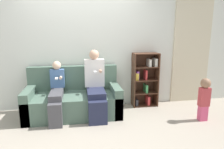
{
  "coord_description": "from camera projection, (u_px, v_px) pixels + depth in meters",
  "views": [
    {
      "loc": [
        -0.09,
        -3.28,
        1.61
      ],
      "look_at": [
        0.55,
        0.56,
        0.77
      ],
      "focal_mm": 32.0,
      "sensor_mm": 36.0,
      "label": 1
    }
  ],
  "objects": [
    {
      "name": "couch",
      "position": [
        74.0,
        100.0,
        3.91
      ],
      "size": [
        1.79,
        0.83,
        0.93
      ],
      "color": "#4C6656",
      "rests_on": "ground_plane"
    },
    {
      "name": "curtain_panel",
      "position": [
        191.0,
        52.0,
        4.54
      ],
      "size": [
        0.88,
        0.04,
        2.31
      ],
      "color": "beige",
      "rests_on": "ground_plane"
    },
    {
      "name": "ground_plane",
      "position": [
        86.0,
        125.0,
        3.51
      ],
      "size": [
        14.0,
        14.0,
        0.0
      ],
      "primitive_type": "plane",
      "color": "#9E9384"
    },
    {
      "name": "adult_seated",
      "position": [
        95.0,
        83.0,
        3.82
      ],
      "size": [
        0.39,
        0.79,
        1.27
      ],
      "color": "#232842",
      "rests_on": "ground_plane"
    },
    {
      "name": "back_wall",
      "position": [
        83.0,
        48.0,
        4.17
      ],
      "size": [
        10.0,
        0.06,
        2.55
      ],
      "color": "silver",
      "rests_on": "ground_plane"
    },
    {
      "name": "bookshelf",
      "position": [
        144.0,
        79.0,
        4.38
      ],
      "size": [
        0.55,
        0.29,
        1.17
      ],
      "color": "#4C2D1E",
      "rests_on": "ground_plane"
    },
    {
      "name": "toddler_standing",
      "position": [
        204.0,
        97.0,
        3.62
      ],
      "size": [
        0.19,
        0.18,
        0.8
      ],
      "color": "#DB4C75",
      "rests_on": "ground_plane"
    },
    {
      "name": "child_seated",
      "position": [
        56.0,
        92.0,
        3.67
      ],
      "size": [
        0.27,
        0.8,
        1.05
      ],
      "color": "#47474C",
      "rests_on": "ground_plane"
    }
  ]
}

